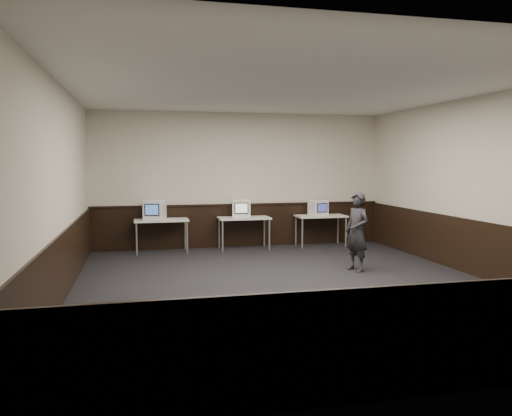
{
  "coord_description": "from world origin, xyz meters",
  "views": [
    {
      "loc": [
        -2.34,
        -7.73,
        2.04
      ],
      "look_at": [
        -0.18,
        1.6,
        1.15
      ],
      "focal_mm": 35.0,
      "sensor_mm": 36.0,
      "label": 1
    }
  ],
  "objects_px": {
    "desk_center": "(244,220)",
    "emac_center": "(241,208)",
    "person": "(357,232)",
    "desk_right": "(321,218)",
    "desk_left": "(161,222)",
    "emac_left": "(155,210)",
    "emac_right": "(318,208)"
  },
  "relations": [
    {
      "from": "desk_center",
      "to": "desk_right",
      "type": "height_order",
      "value": "same"
    },
    {
      "from": "desk_left",
      "to": "emac_center",
      "type": "bearing_deg",
      "value": 0.73
    },
    {
      "from": "person",
      "to": "emac_left",
      "type": "bearing_deg",
      "value": -146.43
    },
    {
      "from": "desk_left",
      "to": "desk_center",
      "type": "distance_m",
      "value": 1.9
    },
    {
      "from": "desk_left",
      "to": "desk_right",
      "type": "bearing_deg",
      "value": 0.0
    },
    {
      "from": "desk_center",
      "to": "emac_left",
      "type": "distance_m",
      "value": 2.06
    },
    {
      "from": "emac_left",
      "to": "emac_right",
      "type": "height_order",
      "value": "emac_left"
    },
    {
      "from": "emac_center",
      "to": "emac_right",
      "type": "relative_size",
      "value": 1.15
    },
    {
      "from": "person",
      "to": "desk_right",
      "type": "bearing_deg",
      "value": 154.39
    },
    {
      "from": "desk_center",
      "to": "emac_right",
      "type": "bearing_deg",
      "value": -0.85
    },
    {
      "from": "emac_right",
      "to": "person",
      "type": "distance_m",
      "value": 2.77
    },
    {
      "from": "desk_right",
      "to": "person",
      "type": "height_order",
      "value": "person"
    },
    {
      "from": "desk_left",
      "to": "desk_right",
      "type": "xyz_separation_m",
      "value": [
        3.8,
        0.0,
        0.0
      ]
    },
    {
      "from": "desk_right",
      "to": "person",
      "type": "bearing_deg",
      "value": -96.62
    },
    {
      "from": "desk_center",
      "to": "desk_right",
      "type": "bearing_deg",
      "value": 0.0
    },
    {
      "from": "desk_left",
      "to": "emac_right",
      "type": "bearing_deg",
      "value": -0.41
    },
    {
      "from": "desk_right",
      "to": "emac_center",
      "type": "height_order",
      "value": "emac_center"
    },
    {
      "from": "desk_left",
      "to": "emac_center",
      "type": "height_order",
      "value": "emac_center"
    },
    {
      "from": "desk_left",
      "to": "emac_right",
      "type": "relative_size",
      "value": 2.68
    },
    {
      "from": "desk_right",
      "to": "emac_right",
      "type": "distance_m",
      "value": 0.27
    },
    {
      "from": "desk_right",
      "to": "emac_center",
      "type": "distance_m",
      "value": 1.98
    },
    {
      "from": "desk_left",
      "to": "desk_right",
      "type": "distance_m",
      "value": 3.8
    },
    {
      "from": "desk_left",
      "to": "desk_center",
      "type": "relative_size",
      "value": 1.0
    },
    {
      "from": "desk_left",
      "to": "person",
      "type": "xyz_separation_m",
      "value": [
        3.48,
        -2.78,
        0.06
      ]
    },
    {
      "from": "desk_left",
      "to": "emac_left",
      "type": "distance_m",
      "value": 0.32
    },
    {
      "from": "desk_center",
      "to": "emac_right",
      "type": "relative_size",
      "value": 2.68
    },
    {
      "from": "desk_center",
      "to": "emac_center",
      "type": "bearing_deg",
      "value": 157.23
    },
    {
      "from": "desk_left",
      "to": "emac_right",
      "type": "height_order",
      "value": "emac_right"
    },
    {
      "from": "person",
      "to": "emac_right",
      "type": "bearing_deg",
      "value": 156.03
    },
    {
      "from": "desk_center",
      "to": "emac_left",
      "type": "xyz_separation_m",
      "value": [
        -2.04,
        -0.0,
        0.29
      ]
    },
    {
      "from": "desk_center",
      "to": "emac_center",
      "type": "height_order",
      "value": "emac_center"
    },
    {
      "from": "desk_left",
      "to": "desk_right",
      "type": "relative_size",
      "value": 1.0
    }
  ]
}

